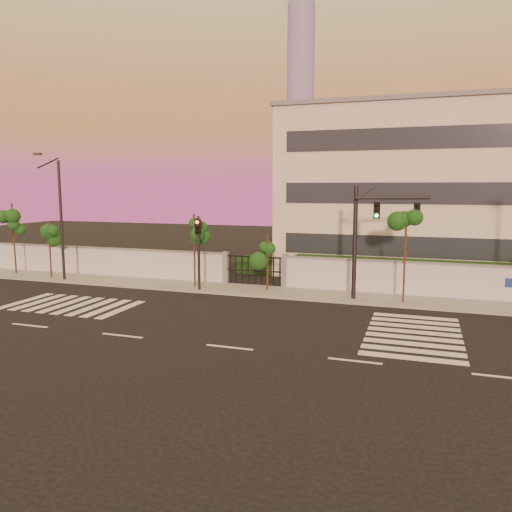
% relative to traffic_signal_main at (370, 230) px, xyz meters
% --- Properties ---
extents(ground, '(120.00, 120.00, 0.00)m').
position_rel_traffic_signal_main_xyz_m(ground, '(-4.43, -9.87, -4.08)').
color(ground, black).
rests_on(ground, ground).
extents(sidewalk, '(60.00, 3.00, 0.15)m').
position_rel_traffic_signal_main_xyz_m(sidewalk, '(-4.43, 0.63, -4.00)').
color(sidewalk, gray).
rests_on(sidewalk, ground).
extents(perimeter_wall, '(60.00, 0.36, 2.20)m').
position_rel_traffic_signal_main_xyz_m(perimeter_wall, '(-4.33, 2.13, -3.01)').
color(perimeter_wall, silver).
rests_on(perimeter_wall, ground).
extents(hedge_row, '(41.00, 4.25, 1.80)m').
position_rel_traffic_signal_main_xyz_m(hedge_row, '(-3.27, 4.87, -3.26)').
color(hedge_row, black).
rests_on(hedge_row, ground).
extents(institutional_building, '(24.40, 12.40, 12.25)m').
position_rel_traffic_signal_main_xyz_m(institutional_building, '(4.57, 12.11, 2.08)').
color(institutional_building, beige).
rests_on(institutional_building, ground).
extents(distant_skyscraper, '(16.00, 16.00, 118.00)m').
position_rel_traffic_signal_main_xyz_m(distant_skyscraper, '(-69.43, 270.13, 57.91)').
color(distant_skyscraper, gray).
rests_on(distant_skyscraper, ground).
extents(road_markings, '(57.00, 7.62, 0.02)m').
position_rel_traffic_signal_main_xyz_m(road_markings, '(-6.01, -6.12, -4.07)').
color(road_markings, silver).
rests_on(road_markings, ground).
extents(street_tree_a, '(1.48, 1.18, 5.23)m').
position_rel_traffic_signal_main_xyz_m(street_tree_a, '(-25.34, 0.64, -0.23)').
color(street_tree_a, '#382314').
rests_on(street_tree_a, ground).
extents(street_tree_b, '(1.50, 1.19, 4.03)m').
position_rel_traffic_signal_main_xyz_m(street_tree_b, '(-21.77, 0.16, -1.10)').
color(street_tree_b, '#382314').
rests_on(street_tree_b, ground).
extents(street_tree_c, '(1.42, 1.13, 4.75)m').
position_rel_traffic_signal_main_xyz_m(street_tree_c, '(-10.82, 0.39, -0.58)').
color(street_tree_c, '#382314').
rests_on(street_tree_c, ground).
extents(street_tree_d, '(1.36, 1.09, 3.56)m').
position_rel_traffic_signal_main_xyz_m(street_tree_d, '(-6.10, 0.72, -1.45)').
color(street_tree_d, '#382314').
rests_on(street_tree_d, ground).
extents(street_tree_e, '(1.40, 1.12, 5.11)m').
position_rel_traffic_signal_main_xyz_m(street_tree_e, '(1.91, 0.06, -0.32)').
color(street_tree_e, '#382314').
rests_on(street_tree_e, ground).
extents(traffic_signal_main, '(4.01, 1.33, 6.45)m').
position_rel_traffic_signal_main_xyz_m(traffic_signal_main, '(0.00, 0.00, 0.00)').
color(traffic_signal_main, black).
rests_on(traffic_signal_main, ground).
extents(traffic_signal_secondary, '(0.36, 0.35, 4.65)m').
position_rel_traffic_signal_main_xyz_m(traffic_signal_secondary, '(-10.14, -0.50, -1.13)').
color(traffic_signal_secondary, black).
rests_on(traffic_signal_secondary, ground).
extents(streetlight_west, '(0.51, 2.05, 8.53)m').
position_rel_traffic_signal_main_xyz_m(streetlight_west, '(-20.35, -0.46, 0.54)').
color(streetlight_west, black).
rests_on(streetlight_west, ground).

